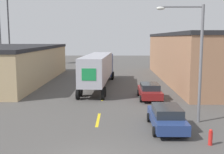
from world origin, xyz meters
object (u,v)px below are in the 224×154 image
object	(u,v)px
parked_car_right_mid	(150,91)
street_lamp	(195,54)
semi_truck	(99,67)
fire_hydrant	(210,137)
parked_car_right_near	(167,117)

from	to	relation	value
parked_car_right_mid	street_lamp	xyz separation A→B (m)	(2.07, -7.46, 3.90)
semi_truck	fire_hydrant	size ratio (longest dim) A/B	17.77
parked_car_right_mid	street_lamp	world-z (taller)	street_lamp
semi_truck	parked_car_right_mid	world-z (taller)	semi_truck
parked_car_right_near	parked_car_right_mid	world-z (taller)	same
street_lamp	parked_car_right_near	bearing A→B (deg)	-144.22
parked_car_right_mid	fire_hydrant	bearing A→B (deg)	-80.81
street_lamp	fire_hydrant	xyz separation A→B (m)	(-0.18, -4.21, -4.23)
parked_car_right_mid	street_lamp	bearing A→B (deg)	-74.48
parked_car_right_near	parked_car_right_mid	size ratio (longest dim) A/B	1.00
semi_truck	parked_car_right_near	size ratio (longest dim) A/B	3.33
parked_car_right_mid	street_lamp	size ratio (longest dim) A/B	0.60
parked_car_right_mid	fire_hydrant	world-z (taller)	parked_car_right_mid
semi_truck	street_lamp	xyz separation A→B (m)	(7.28, -13.99, 2.32)
semi_truck	parked_car_right_near	distance (m)	16.41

